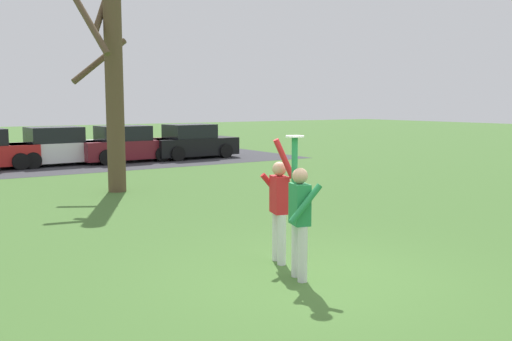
# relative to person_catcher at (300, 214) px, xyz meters

# --- Properties ---
(ground_plane) EXTENTS (120.00, 120.00, 0.00)m
(ground_plane) POSITION_rel_person_catcher_xyz_m (0.22, -0.01, -0.98)
(ground_plane) COLOR #426B2D
(person_catcher) EXTENTS (0.48, 0.59, 2.08)m
(person_catcher) POSITION_rel_person_catcher_xyz_m (0.00, 0.00, 0.00)
(person_catcher) COLOR silver
(person_catcher) RESTS_ON ground_plane
(person_defender) EXTENTS (0.55, 0.63, 2.04)m
(person_defender) POSITION_rel_person_catcher_xyz_m (0.26, 0.86, -0.00)
(person_defender) COLOR silver
(person_defender) RESTS_ON ground_plane
(frisbee_disc) EXTENTS (0.27, 0.27, 0.02)m
(frisbee_disc) POSITION_rel_person_catcher_xyz_m (0.06, 0.22, 1.11)
(frisbee_disc) COLOR white
(frisbee_disc) RESTS_ON person_catcher
(parked_car_white) EXTENTS (4.17, 2.17, 1.59)m
(parked_car_white) POSITION_rel_person_catcher_xyz_m (0.99, 17.74, -0.25)
(parked_car_white) COLOR white
(parked_car_white) RESTS_ON ground_plane
(parked_car_maroon) EXTENTS (4.17, 2.17, 1.59)m
(parked_car_maroon) POSITION_rel_person_catcher_xyz_m (3.83, 17.39, -0.25)
(parked_car_maroon) COLOR maroon
(parked_car_maroon) RESTS_ON ground_plane
(parked_car_black) EXTENTS (4.17, 2.17, 1.59)m
(parked_car_black) POSITION_rel_person_catcher_xyz_m (7.02, 17.26, -0.25)
(parked_car_black) COLOR black
(parked_car_black) RESTS_ON ground_plane
(parking_strip) EXTENTS (21.55, 6.40, 0.01)m
(parking_strip) POSITION_rel_person_catcher_xyz_m (1.03, 17.37, -0.98)
(parking_strip) COLOR #38383D
(parking_strip) RESTS_ON ground_plane
(bare_tree_tall) EXTENTS (1.80, 2.04, 5.74)m
(bare_tree_tall) POSITION_rel_person_catcher_xyz_m (0.58, 9.51, 2.05)
(bare_tree_tall) COLOR brown
(bare_tree_tall) RESTS_ON ground_plane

